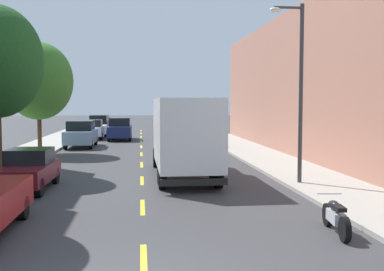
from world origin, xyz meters
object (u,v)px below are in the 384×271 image
(parked_suv_silver, at_px, (173,119))
(moving_navy_sedan, at_px, (120,129))
(parked_suv_sky, at_px, (81,134))
(parked_motorcycle, at_px, (336,217))
(delivery_box_truck, at_px, (184,133))
(parked_hatchback_charcoal, at_px, (204,137))
(parked_sedan_teal, at_px, (106,123))
(street_tree_third, at_px, (38,81))
(parked_suv_black, at_px, (99,124))
(parked_pickup_white, at_px, (93,129))
(parked_hatchback_burgundy, at_px, (27,169))
(street_lamp, at_px, (297,80))

(parked_suv_silver, bearing_deg, moving_navy_sedan, -106.09)
(parked_suv_sky, bearing_deg, parked_motorcycle, -69.03)
(delivery_box_truck, bearing_deg, parked_suv_silver, 86.62)
(parked_suv_sky, height_order, parked_suv_silver, same)
(parked_hatchback_charcoal, bearing_deg, moving_navy_sedan, 130.59)
(parked_sedan_teal, relative_size, moving_navy_sedan, 0.95)
(street_tree_third, bearing_deg, moving_navy_sedan, 65.94)
(parked_sedan_teal, distance_m, moving_navy_sedan, 17.24)
(street_tree_third, distance_m, delivery_box_truck, 13.60)
(parked_suv_black, bearing_deg, parked_motorcycle, -76.80)
(parked_pickup_white, height_order, parked_motorcycle, parked_pickup_white)
(delivery_box_truck, bearing_deg, moving_navy_sedan, 99.81)
(parked_sedan_teal, bearing_deg, street_tree_third, -94.57)
(parked_suv_silver, height_order, parked_hatchback_burgundy, parked_suv_silver)
(parked_hatchback_charcoal, distance_m, parked_hatchback_burgundy, 17.92)
(street_tree_third, bearing_deg, parked_pickup_white, 79.87)
(parked_suv_sky, bearing_deg, delivery_box_truck, -67.23)
(street_lamp, height_order, moving_navy_sedan, street_lamp)
(parked_pickup_white, bearing_deg, street_tree_third, -100.13)
(parked_hatchback_burgundy, bearing_deg, parked_suv_black, 90.05)
(parked_suv_sky, bearing_deg, parked_pickup_white, 89.52)
(street_tree_third, bearing_deg, street_lamp, -46.52)
(street_tree_third, height_order, parked_hatchback_burgundy, street_tree_third)
(parked_suv_sky, distance_m, parked_suv_silver, 28.63)
(parked_hatchback_burgundy, bearing_deg, moving_navy_sedan, 83.93)
(street_tree_third, bearing_deg, parked_suv_silver, 71.20)
(parked_hatchback_charcoal, bearing_deg, parked_suv_sky, 172.85)
(parked_pickup_white, bearing_deg, parked_suv_sky, -90.48)
(moving_navy_sedan, bearing_deg, delivery_box_truck, -80.19)
(parked_suv_black, xyz_separation_m, parked_hatchback_burgundy, (0.03, -31.54, -0.23))
(parked_hatchback_burgundy, xyz_separation_m, moving_navy_sedan, (2.44, 22.98, 0.23))
(parked_sedan_teal, distance_m, parked_suv_sky, 23.30)
(delivery_box_truck, bearing_deg, parked_suv_black, 101.67)
(parked_sedan_teal, bearing_deg, parked_suv_black, -90.39)
(parked_suv_sky, relative_size, parked_hatchback_burgundy, 1.19)
(parked_suv_black, relative_size, parked_motorcycle, 2.36)
(street_tree_third, relative_size, parked_hatchback_charcoal, 1.72)
(parked_hatchback_charcoal, height_order, parked_motorcycle, parked_hatchback_charcoal)
(parked_suv_sky, bearing_deg, parked_suv_black, 89.79)
(street_tree_third, xyz_separation_m, parked_motorcycle, (11.15, -19.60, -4.18))
(parked_sedan_teal, xyz_separation_m, parked_hatchback_burgundy, (-0.03, -40.05, 0.01))
(parked_suv_sky, xyz_separation_m, parked_motorcycle, (9.08, -23.68, -0.58))
(parked_suv_sky, xyz_separation_m, parked_suv_black, (0.05, 14.79, 0.00))
(street_lamp, relative_size, parked_pickup_white, 1.28)
(street_lamp, bearing_deg, parked_motorcycle, -100.31)
(street_tree_third, distance_m, parked_suv_black, 19.32)
(moving_navy_sedan, distance_m, parked_motorcycle, 30.62)
(parked_suv_black, bearing_deg, street_lamp, -72.23)
(parked_hatchback_charcoal, bearing_deg, delivery_box_truck, -101.25)
(parked_suv_black, bearing_deg, parked_suv_sky, -90.21)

